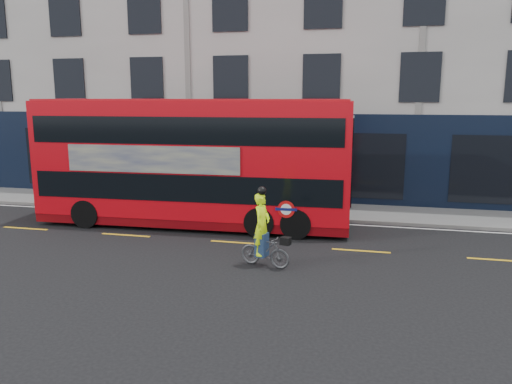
% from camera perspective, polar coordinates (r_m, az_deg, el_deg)
% --- Properties ---
extents(ground, '(120.00, 120.00, 0.00)m').
position_cam_1_polar(ground, '(16.68, -17.02, -6.11)').
color(ground, black).
rests_on(ground, ground).
extents(pavement, '(60.00, 3.00, 0.12)m').
position_cam_1_polar(pavement, '(22.34, -8.76, -1.34)').
color(pavement, slate).
rests_on(pavement, ground).
extents(kerb, '(60.00, 0.12, 0.13)m').
position_cam_1_polar(kerb, '(20.99, -10.26, -2.16)').
color(kerb, slate).
rests_on(kerb, ground).
extents(building_terrace, '(50.00, 10.07, 15.00)m').
position_cam_1_polar(building_terrace, '(28.06, -4.17, 16.49)').
color(building_terrace, beige).
rests_on(building_terrace, ground).
extents(road_edge_line, '(58.00, 0.10, 0.01)m').
position_cam_1_polar(road_edge_line, '(20.73, -10.58, -2.51)').
color(road_edge_line, silver).
rests_on(road_edge_line, ground).
extents(lane_dashes, '(58.00, 0.12, 0.01)m').
position_cam_1_polar(lane_dashes, '(17.94, -14.65, -4.78)').
color(lane_dashes, gold).
rests_on(lane_dashes, ground).
extents(bus, '(11.61, 3.02, 4.65)m').
position_cam_1_polar(bus, '(18.46, -7.10, 3.46)').
color(bus, red).
rests_on(bus, ground).
extents(cyclist, '(1.56, 0.78, 2.30)m').
position_cam_1_polar(cyclist, '(14.06, 0.87, -5.37)').
color(cyclist, '#4B4D50').
rests_on(cyclist, ground).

